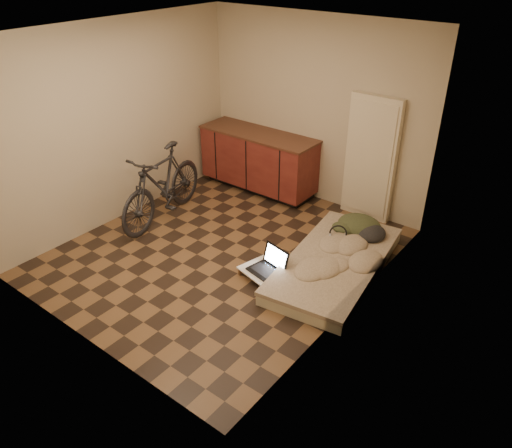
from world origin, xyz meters
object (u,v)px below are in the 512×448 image
Objects in this scene: lap_desk at (268,274)px; laptop at (269,267)px; futon at (335,264)px; bicycle at (162,182)px.

laptop reaches higher than lap_desk.
lap_desk is at bearing -135.41° from futon.
bicycle is 2.03m from laptop.
bicycle reaches higher than laptop.
futon reaches higher than lap_desk.
bicycle is 3.99× the size of laptop.
laptop is (-0.53, -0.60, 0.07)m from futon.
laptop is at bearing -138.90° from futon.
futon is 4.98× the size of laptop.
bicycle is at bearing -179.76° from futon.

